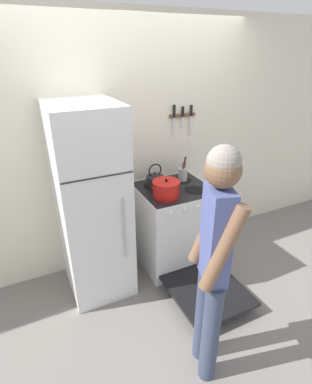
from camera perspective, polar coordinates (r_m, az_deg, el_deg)
ground_plane at (r=3.72m, az=-3.60°, el=-10.78°), size 14.00×14.00×0.00m
wall_back at (r=3.16m, az=-4.46°, el=8.44°), size 10.00×0.06×2.55m
refrigerator at (r=2.81m, az=-12.15°, el=-2.34°), size 0.58×0.71×1.83m
stove_range at (r=3.29m, az=3.59°, el=-6.69°), size 0.74×1.40×0.90m
dutch_oven_pot at (r=2.88m, az=1.94°, el=0.58°), size 0.31×0.27×0.19m
tea_kettle at (r=3.11m, az=-0.16°, el=2.42°), size 0.24×0.19×0.25m
utensil_jar at (r=3.27m, az=5.15°, el=3.52°), size 0.10×0.10×0.27m
person at (r=1.98m, az=10.92°, el=-12.60°), size 0.35×0.41×1.76m
wall_knife_strip at (r=3.28m, az=5.04°, el=14.40°), size 0.31×0.03×0.35m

